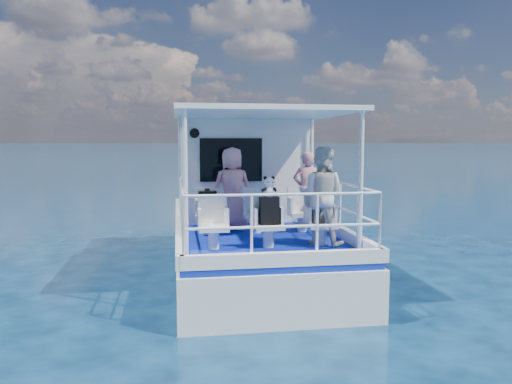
{
  "coord_description": "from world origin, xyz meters",
  "views": [
    {
      "loc": [
        -1.47,
        -9.05,
        2.62
      ],
      "look_at": [
        -0.09,
        -0.4,
        1.74
      ],
      "focal_mm": 35.0,
      "sensor_mm": 36.0,
      "label": 1
    }
  ],
  "objects_px": {
    "passenger_port_fwd": "(232,188)",
    "passenger_stbd_aft": "(321,196)",
    "panda": "(269,187)",
    "backpack_center": "(269,211)"
  },
  "relations": [
    {
      "from": "passenger_port_fwd",
      "to": "passenger_stbd_aft",
      "type": "height_order",
      "value": "passenger_stbd_aft"
    },
    {
      "from": "passenger_port_fwd",
      "to": "backpack_center",
      "type": "xyz_separation_m",
      "value": [
        0.41,
        -1.79,
        -0.2
      ]
    },
    {
      "from": "passenger_stbd_aft",
      "to": "backpack_center",
      "type": "relative_size",
      "value": 3.62
    },
    {
      "from": "backpack_center",
      "to": "panda",
      "type": "distance_m",
      "value": 0.39
    },
    {
      "from": "passenger_port_fwd",
      "to": "backpack_center",
      "type": "distance_m",
      "value": 1.85
    },
    {
      "from": "passenger_stbd_aft",
      "to": "backpack_center",
      "type": "bearing_deg",
      "value": 38.19
    },
    {
      "from": "passenger_stbd_aft",
      "to": "panda",
      "type": "height_order",
      "value": "passenger_stbd_aft"
    },
    {
      "from": "passenger_port_fwd",
      "to": "panda",
      "type": "relative_size",
      "value": 4.9
    },
    {
      "from": "passenger_port_fwd",
      "to": "panda",
      "type": "bearing_deg",
      "value": 93.11
    },
    {
      "from": "passenger_stbd_aft",
      "to": "panda",
      "type": "bearing_deg",
      "value": 36.7
    }
  ]
}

